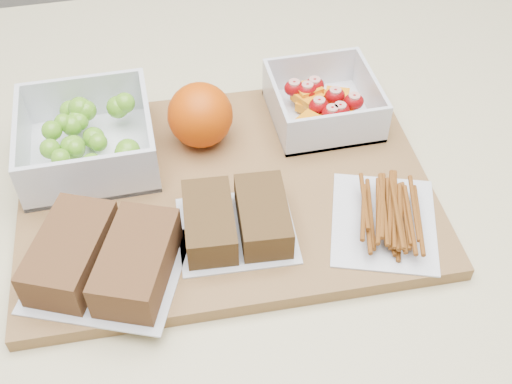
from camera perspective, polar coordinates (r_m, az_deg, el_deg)
cutting_board at (r=0.67m, az=-2.72°, el=0.22°), size 0.43×0.31×0.02m
grape_container at (r=0.70m, az=-14.67°, el=4.66°), size 0.14×0.14×0.06m
fruit_container at (r=0.74m, az=5.96°, el=7.80°), size 0.12×0.12×0.05m
orange at (r=0.69m, az=-4.98°, el=6.82°), size 0.07×0.07×0.07m
sandwich_bag_left at (r=0.59m, az=-13.37°, el=-5.72°), size 0.17×0.16×0.04m
sandwich_bag_center at (r=0.61m, az=-1.76°, el=-2.47°), size 0.12×0.11×0.03m
pretzel_bag at (r=0.63m, az=11.44°, el=-1.90°), size 0.13×0.15×0.03m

